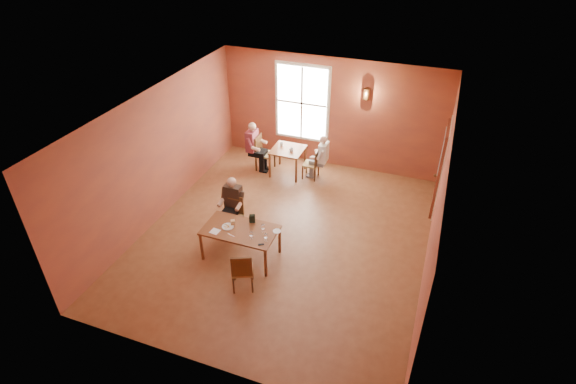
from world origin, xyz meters
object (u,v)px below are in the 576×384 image
(diner_main, at_px, (232,211))
(chair_diner_white, at_px, (311,163))
(main_table, at_px, (241,243))
(diner_white, at_px, (312,158))
(diner_maroon, at_px, (264,147))
(chair_diner_maroon, at_px, (265,153))
(chair_diner_main, at_px, (233,217))
(second_table, at_px, (288,161))
(chair_empty, at_px, (242,269))

(diner_main, bearing_deg, chair_diner_white, -107.02)
(main_table, height_order, chair_diner_white, chair_diner_white)
(diner_main, xyz_separation_m, diner_white, (0.91, 2.89, -0.02))
(diner_main, xyz_separation_m, diner_maroon, (-0.45, 2.89, 0.05))
(chair_diner_white, distance_m, diner_white, 0.17)
(diner_main, relative_size, chair_diner_maroon, 1.27)
(chair_diner_maroon, height_order, diner_maroon, diner_maroon)
(main_table, relative_size, chair_diner_main, 1.73)
(chair_diner_white, height_order, diner_maroon, diner_maroon)
(diner_main, distance_m, diner_maroon, 2.92)
(chair_diner_main, xyz_separation_m, second_table, (0.23, 2.86, -0.07))
(diner_white, relative_size, chair_diner_maroon, 1.22)
(second_table, distance_m, diner_maroon, 0.74)
(main_table, xyz_separation_m, second_table, (-0.27, 3.51, 0.01))
(chair_diner_white, distance_m, chair_diner_maroon, 1.30)
(chair_diner_white, distance_m, diner_maroon, 1.35)
(main_table, distance_m, chair_diner_white, 3.53)
(main_table, xyz_separation_m, chair_empty, (0.41, -0.79, 0.09))
(diner_white, distance_m, diner_maroon, 1.36)
(chair_empty, distance_m, chair_diner_maroon, 4.49)
(main_table, height_order, second_table, second_table)
(chair_diner_white, bearing_deg, diner_main, 162.98)
(chair_empty, bearing_deg, diner_main, 99.30)
(diner_white, bearing_deg, diner_maroon, 90.00)
(diner_main, bearing_deg, diner_white, -107.56)
(chair_diner_main, bearing_deg, diner_maroon, -81.13)
(diner_maroon, bearing_deg, diner_main, 8.78)
(chair_diner_main, distance_m, diner_maroon, 2.90)
(main_table, distance_m, diner_maroon, 3.65)
(chair_diner_main, distance_m, chair_diner_white, 2.99)
(chair_diner_maroon, bearing_deg, second_table, 90.00)
(chair_diner_white, bearing_deg, second_table, 90.00)
(chair_empty, xyz_separation_m, chair_diner_white, (-0.02, 4.29, -0.01))
(main_table, bearing_deg, diner_maroon, 105.09)
(second_table, bearing_deg, diner_white, 0.00)
(main_table, distance_m, chair_diner_main, 0.82)
(main_table, relative_size, diner_white, 1.26)
(chair_diner_main, height_order, chair_diner_white, chair_diner_main)
(second_table, xyz_separation_m, chair_diner_maroon, (-0.65, 0.00, 0.12))
(diner_main, bearing_deg, diner_maroon, -81.22)
(diner_main, height_order, chair_diner_white, diner_main)
(diner_main, distance_m, diner_white, 3.03)
(chair_diner_main, bearing_deg, second_table, -94.68)
(main_table, distance_m, chair_diner_maroon, 3.63)
(chair_diner_main, distance_m, diner_white, 3.00)
(diner_white, relative_size, diner_maroon, 0.90)
(chair_diner_white, height_order, chair_diner_maroon, chair_diner_maroon)
(chair_diner_main, height_order, diner_white, diner_white)
(chair_empty, relative_size, chair_diner_maroon, 0.90)
(second_table, bearing_deg, main_table, -85.66)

